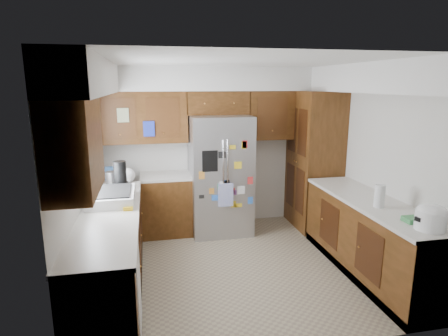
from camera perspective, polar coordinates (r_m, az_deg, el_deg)
The scene contains 12 objects.
floor at distance 4.91m, azimuth 2.24°, elevation -14.68°, with size 3.60×3.60×0.00m, color tan.
room_shell at distance 4.71m, azimuth 0.11°, elevation 7.42°, with size 3.64×3.24×2.52m.
left_counter_run at distance 4.64m, azimuth -14.66°, elevation -10.94°, with size 1.36×3.20×0.92m.
right_counter_run at distance 4.90m, azimuth 21.30°, elevation -10.22°, with size 0.63×2.25×0.92m.
pantry at distance 6.07m, azimuth 13.56°, elevation 1.13°, with size 0.60×0.90×2.15m, color #3C230B.
fridge at distance 5.69m, azimuth -0.58°, elevation -1.06°, with size 0.90×0.79×1.80m.
bridge_cabinet at distance 5.76m, azimuth -1.04°, elevation 9.91°, with size 0.96×0.34×0.35m, color #3C230B.
fridge_top_items at distance 5.73m, azimuth -0.85°, elevation 12.96°, with size 0.73×0.31×0.28m.
sink_assembly at distance 4.52m, azimuth -16.76°, elevation -4.13°, with size 0.52×0.73×0.37m.
left_counter_clutter at distance 5.19m, azimuth -15.54°, elevation -1.19°, with size 0.42×0.92×0.38m.
rice_cooker at distance 4.01m, azimuth 28.99°, elevation -6.48°, with size 0.29×0.28×0.24m.
paper_towel at distance 4.48m, azimuth 22.63°, elevation -3.96°, with size 0.11×0.11×0.25m, color white.
Camera 1 is at (-1.06, -4.22, 2.26)m, focal length 30.00 mm.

